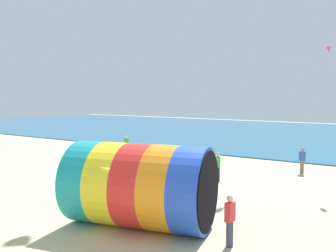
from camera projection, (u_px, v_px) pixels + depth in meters
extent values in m
plane|color=#CCBA8C|center=(107.00, 221.00, 15.04)|extent=(120.00, 120.00, 0.00)
cube|color=#236084|center=(312.00, 135.00, 46.26)|extent=(120.00, 40.00, 0.10)
cylinder|color=teal|center=(91.00, 181.00, 15.09)|extent=(1.75, 3.37, 3.21)
cylinder|color=yellow|center=(115.00, 183.00, 14.72)|extent=(1.75, 3.37, 3.21)
cylinder|color=red|center=(140.00, 185.00, 14.34)|extent=(1.75, 3.37, 3.21)
cylinder|color=orange|center=(166.00, 188.00, 13.97)|extent=(1.75, 3.37, 3.21)
cylinder|color=blue|center=(194.00, 190.00, 13.60)|extent=(1.75, 3.37, 3.21)
cylinder|color=black|center=(208.00, 192.00, 13.40)|extent=(0.70, 2.90, 2.96)
cylinder|color=#383D56|center=(230.00, 234.00, 12.51)|extent=(0.24, 0.24, 0.86)
cube|color=red|center=(230.00, 212.00, 12.44)|extent=(0.27, 0.39, 0.65)
sphere|color=beige|center=(230.00, 198.00, 12.40)|extent=(0.23, 0.23, 0.23)
ellipsoid|color=#D1339E|center=(329.00, 48.00, 21.05)|extent=(0.52, 0.69, 0.22)
cube|color=#7D1E5E|center=(329.00, 50.00, 21.06)|extent=(0.06, 0.09, 0.17)
cylinder|color=black|center=(218.00, 175.00, 21.80)|extent=(0.24, 0.24, 0.85)
cube|color=#338C4C|center=(218.00, 162.00, 21.74)|extent=(0.39, 0.42, 0.64)
sphere|color=tan|center=(218.00, 154.00, 21.70)|extent=(0.23, 0.23, 0.23)
cylinder|color=#726651|center=(127.00, 151.00, 31.29)|extent=(0.24, 0.24, 0.82)
cube|color=#338C4C|center=(127.00, 142.00, 31.23)|extent=(0.42, 0.37, 0.61)
sphere|color=beige|center=(126.00, 137.00, 31.19)|extent=(0.22, 0.22, 0.22)
cylinder|color=#726651|center=(302.00, 167.00, 24.22)|extent=(0.24, 0.24, 0.82)
cube|color=#2D4CA5|center=(302.00, 156.00, 24.17)|extent=(0.41, 0.33, 0.61)
sphere|color=#9E7051|center=(302.00, 149.00, 24.13)|extent=(0.22, 0.22, 0.22)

